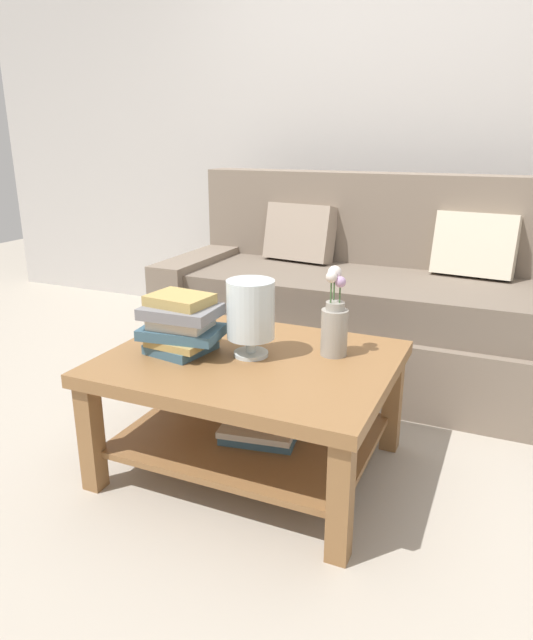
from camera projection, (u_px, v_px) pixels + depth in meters
name	position (u px, v px, depth m)	size (l,w,h in m)	color
ground_plane	(296.00, 432.00, 2.53)	(10.00, 10.00, 0.00)	#ADA393
back_wall	(395.00, 120.00, 3.55)	(6.40, 0.12, 2.70)	#BCB7B2
couch	(377.00, 309.00, 3.08)	(2.25, 0.90, 1.06)	#7A6B5B
coffee_table	(251.00, 389.00, 2.17)	(1.05, 0.84, 0.47)	olive
book_stack_main	(181.00, 325.00, 2.14)	(0.32, 0.25, 0.22)	#3D6075
glass_hurricane_vase	(251.00, 312.00, 2.09)	(0.18, 0.18, 0.29)	silver
flower_pitcher	(334.00, 323.00, 2.12)	(0.10, 0.10, 0.34)	#9E998E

